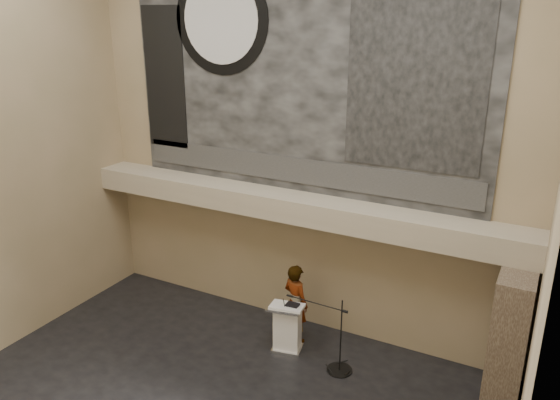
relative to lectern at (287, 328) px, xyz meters
The scene contains 17 objects.
wall_back 3.93m from the lectern, 108.44° to the left, with size 10.00×0.02×8.50m, color #8A7A57.
wall_right 6.50m from the lectern, 30.94° to the right, with size 0.02×8.00×8.50m, color #8A7A57.
soffit 2.58m from the lectern, 116.09° to the left, with size 10.00×0.80×0.50m, color tan.
sprinkler_left 3.03m from the lectern, 158.29° to the left, with size 0.04×0.04×0.06m, color #B2893D.
sprinkler_right 2.71m from the lectern, 28.46° to the left, with size 0.04×0.04×0.06m, color #B2893D.
banner 5.31m from the lectern, 108.86° to the left, with size 8.00×0.05×5.00m, color black.
banner_text_strip 3.34m from the lectern, 109.45° to the left, with size 7.76×0.02×0.55m, color #2F2F2F.
banner_clock_rim 6.64m from the lectern, 151.92° to the left, with size 2.30×2.30×0.02m, color black.
banner_clock_face 6.64m from the lectern, 152.32° to the left, with size 1.84×1.84×0.02m, color silver.
banner_building_print 5.73m from the lectern, 30.84° to the left, with size 2.60×0.02×3.60m, color black.
banner_brick_print 6.28m from the lectern, 162.78° to the left, with size 1.10×0.02×3.20m, color black.
stone_pier 4.33m from the lectern, ahead, with size 0.60×1.40×2.70m, color #46372B.
lectern is the anchor object (origin of this frame).
binder 0.57m from the lectern, ahead, with size 0.27×0.21×0.04m, color black.
papers 0.56m from the lectern, 146.50° to the right, with size 0.21×0.29×0.01m, color silver.
speaker_person 0.57m from the lectern, 94.43° to the left, with size 0.66×0.43×1.80m, color silver.
mic_stand 1.26m from the lectern, ahead, with size 1.48×0.52×1.60m.
Camera 1 is at (4.95, -6.14, 6.88)m, focal length 35.00 mm.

